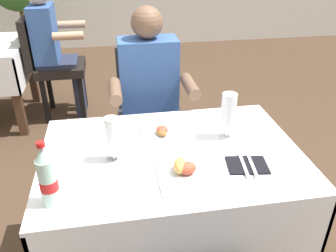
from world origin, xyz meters
The scene contains 12 objects.
ground_plane centered at (0.00, 0.00, 0.00)m, with size 11.00×11.00×0.00m, color #473323.
main_dining_table centered at (-0.01, -0.08, 0.57)m, with size 1.18×0.80×0.75m.
chair_far_diner_seat centered at (-0.01, 0.71, 0.55)m, with size 0.44×0.50×0.97m.
seated_diner_far centered at (-0.03, 0.60, 0.71)m, with size 0.50×0.46×1.26m.
plate_near_camera centered at (0.01, -0.27, 0.77)m, with size 0.24×0.24×0.07m.
plate_far_diner centered at (-0.03, 0.06, 0.76)m, with size 0.22×0.22×0.05m.
beer_glass_left centered at (0.27, 0.00, 0.87)m, with size 0.07×0.07×0.23m.
beer_glass_middle centered at (-0.27, -0.10, 0.85)m, with size 0.07×0.07×0.21m.
cola_bottle_primary centered at (-0.51, -0.35, 0.86)m, with size 0.07×0.07×0.26m.
napkin_cutlery_set centered at (0.29, -0.25, 0.75)m, with size 0.19×0.20×0.01m.
background_chair_right centered at (-0.82, 1.91, 0.55)m, with size 0.50×0.44×0.97m.
background_patron centered at (-0.77, 1.91, 0.71)m, with size 0.46×0.50×1.26m.
Camera 1 is at (-0.25, -1.39, 1.62)m, focal length 37.17 mm.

